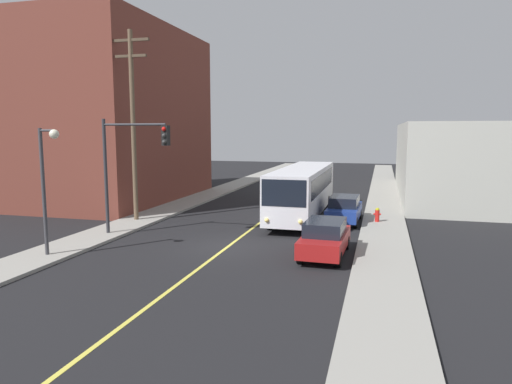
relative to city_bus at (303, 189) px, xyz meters
name	(u,v)px	position (x,y,z in m)	size (l,w,h in m)	color
ground_plane	(229,246)	(-2.20, -8.42, -1.82)	(120.00, 120.00, 0.00)	black
sidewalk_left	(178,206)	(-9.45, 1.58, -1.74)	(2.50, 90.00, 0.15)	gray
sidewalk_right	(384,216)	(5.05, 1.58, -1.74)	(2.50, 90.00, 0.15)	gray
lane_stripe_center	(289,201)	(-2.20, 6.58, -1.81)	(0.16, 60.00, 0.01)	#D8CC4C
building_left_brick	(115,116)	(-15.69, 3.77, 4.87)	(10.00, 16.15, 13.39)	brown
building_right_warehouse	(476,161)	(12.30, 12.44, 1.24)	(12.00, 22.09, 6.12)	#B2B2A8
city_bus	(303,189)	(0.00, 0.00, 0.00)	(2.58, 12.16, 3.20)	silver
parked_car_red	(325,238)	(2.49, -8.96, -0.98)	(1.94, 4.45, 1.62)	maroon
parked_car_blue	(344,209)	(2.71, -1.03, -0.98)	(1.93, 4.45, 1.62)	navy
utility_pole_near	(133,118)	(-9.60, -4.11, 4.47)	(2.40, 0.28, 11.23)	brown
traffic_signal_left_corner	(131,155)	(-7.61, -7.86, 2.49)	(3.75, 0.48, 6.00)	#2D2D33
street_lamp_left	(47,173)	(-9.03, -12.41, 1.92)	(0.98, 0.40, 5.50)	#38383D
fire_hydrant	(377,214)	(4.65, -0.98, -1.23)	(0.44, 0.26, 0.84)	red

